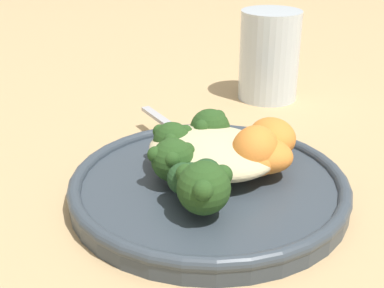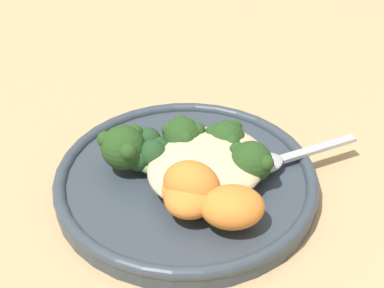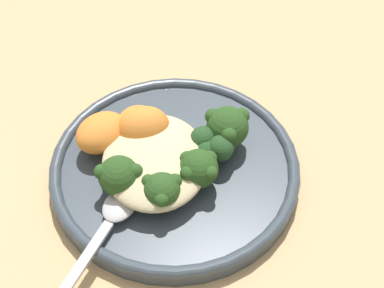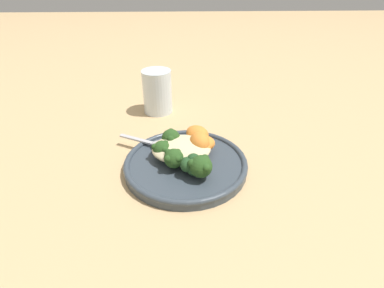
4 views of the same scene
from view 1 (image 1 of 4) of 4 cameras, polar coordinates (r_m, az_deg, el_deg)
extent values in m
plane|color=tan|center=(0.49, 1.34, -4.37)|extent=(4.00, 4.00, 0.00)
cylinder|color=#38424C|center=(0.47, 1.79, -4.91)|extent=(0.24, 0.24, 0.02)
torus|color=#38424C|center=(0.46, 1.81, -4.05)|extent=(0.24, 0.24, 0.01)
ellipsoid|color=beige|center=(0.48, 2.25, -0.69)|extent=(0.12, 0.10, 0.03)
ellipsoid|color=#8EB25B|center=(0.48, 3.13, -1.03)|extent=(0.06, 0.06, 0.02)
sphere|color=#284C1E|center=(0.51, 1.93, 1.63)|extent=(0.04, 0.04, 0.04)
sphere|color=#284C1E|center=(0.52, 2.80, 2.87)|extent=(0.01, 0.01, 0.01)
sphere|color=#284C1E|center=(0.49, 1.04, 1.77)|extent=(0.01, 0.01, 0.01)
ellipsoid|color=#8EB25B|center=(0.47, 1.23, -1.37)|extent=(0.07, 0.02, 0.02)
sphere|color=#284C1E|center=(0.49, -2.14, 0.34)|extent=(0.03, 0.03, 0.03)
sphere|color=#284C1E|center=(0.49, -0.70, 1.29)|extent=(0.01, 0.01, 0.01)
sphere|color=#284C1E|center=(0.49, -3.45, 1.35)|extent=(0.01, 0.01, 0.01)
sphere|color=#284C1E|center=(0.47, -2.29, 0.33)|extent=(0.01, 0.01, 0.01)
ellipsoid|color=#8EB25B|center=(0.46, 2.04, -2.36)|extent=(0.06, 0.06, 0.02)
sphere|color=#284C1E|center=(0.45, -2.05, -1.71)|extent=(0.04, 0.04, 0.04)
sphere|color=#284C1E|center=(0.45, -0.24, -0.80)|extent=(0.01, 0.01, 0.01)
sphere|color=#284C1E|center=(0.46, -2.39, -0.20)|extent=(0.01, 0.01, 0.01)
sphere|color=#284C1E|center=(0.44, -3.90, -1.13)|extent=(0.01, 0.01, 0.01)
sphere|color=#284C1E|center=(0.43, -1.72, -1.78)|extent=(0.01, 0.01, 0.01)
ellipsoid|color=#8EB25B|center=(0.45, 3.21, -3.50)|extent=(0.03, 0.09, 0.01)
sphere|color=#284C1E|center=(0.40, 1.26, -4.71)|extent=(0.04, 0.04, 0.04)
sphere|color=#284C1E|center=(0.40, 3.28, -3.30)|extent=(0.02, 0.02, 0.02)
sphere|color=#284C1E|center=(0.41, -0.67, -3.21)|extent=(0.02, 0.02, 0.02)
sphere|color=#284C1E|center=(0.38, 1.20, -4.95)|extent=(0.02, 0.02, 0.02)
ellipsoid|color=orange|center=(0.50, 8.55, 0.75)|extent=(0.07, 0.07, 0.03)
ellipsoid|color=orange|center=(0.47, 7.11, -1.08)|extent=(0.07, 0.06, 0.03)
ellipsoid|color=orange|center=(0.47, 6.47, -1.38)|extent=(0.07, 0.07, 0.03)
ellipsoid|color=orange|center=(0.46, 6.73, -0.60)|extent=(0.05, 0.06, 0.04)
sphere|color=#234723|center=(0.42, 1.66, -4.65)|extent=(0.03, 0.03, 0.03)
sphere|color=#234723|center=(0.43, 1.54, -3.24)|extent=(0.03, 0.03, 0.03)
sphere|color=#234723|center=(0.43, -0.06, -3.64)|extent=(0.03, 0.03, 0.03)
sphere|color=#234723|center=(0.42, -0.97, -3.70)|extent=(0.03, 0.03, 0.03)
sphere|color=#234723|center=(0.41, 0.09, -4.95)|extent=(0.03, 0.03, 0.03)
cube|color=#B7B7BC|center=(0.57, -3.23, 2.56)|extent=(0.08, 0.05, 0.00)
ellipsoid|color=#B7B7BC|center=(0.52, -0.12, 0.62)|extent=(0.05, 0.04, 0.01)
cylinder|color=silver|center=(0.70, 8.25, 9.33)|extent=(0.08, 0.08, 0.11)
camera|label=2|loc=(0.67, 52.89, 29.70)|focal=60.00mm
camera|label=3|loc=(0.73, -35.23, 42.14)|focal=60.00mm
camera|label=4|loc=(0.27, -99.89, 23.47)|focal=28.00mm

